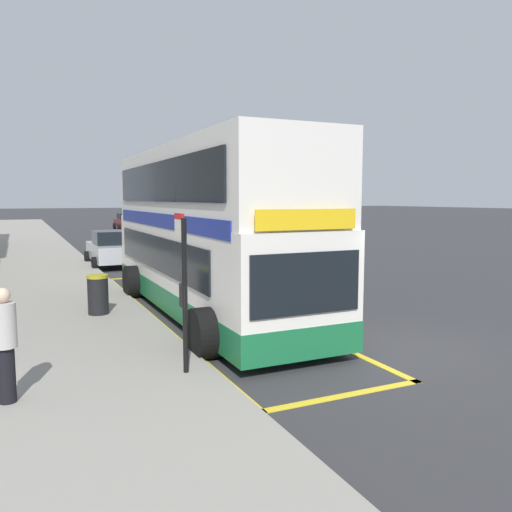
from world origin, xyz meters
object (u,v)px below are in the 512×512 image
bus_stop_sign (183,280)px  litter_bin (98,294)px  pedestrian_waiting_near_sign (5,341)px  parked_car_maroon_across (126,221)px  double_decker_bus (205,237)px  parked_car_silver_behind (112,249)px  parked_car_silver_distant (180,226)px

bus_stop_sign → litter_bin: 5.27m
litter_bin → pedestrian_waiting_near_sign: bearing=-110.6°
bus_stop_sign → parked_car_maroon_across: 43.77m
double_decker_bus → parked_car_maroon_across: 38.80m
parked_car_maroon_across → pedestrian_waiting_near_sign: pedestrian_waiting_near_sign is taller
double_decker_bus → bus_stop_sign: 5.16m
parked_car_silver_behind → litter_bin: bearing=78.6°
parked_car_silver_behind → pedestrian_waiting_near_sign: bearing=75.3°
bus_stop_sign → pedestrian_waiting_near_sign: 2.82m
double_decker_bus → parked_car_silver_behind: 10.92m
bus_stop_sign → litter_bin: bearing=98.0°
bus_stop_sign → parked_car_silver_behind: size_ratio=0.64×
pedestrian_waiting_near_sign → litter_bin: size_ratio=1.67×
double_decker_bus → parked_car_silver_distant: bearing=74.8°
parked_car_maroon_across → pedestrian_waiting_near_sign: bearing=-102.8°
parked_car_maroon_across → parked_car_silver_distant: (2.36, -10.68, 0.00)m
parked_car_maroon_across → litter_bin: bearing=-101.6°
bus_stop_sign → parked_car_silver_behind: bus_stop_sign is taller
double_decker_bus → bus_stop_sign: (-2.05, -4.72, -0.34)m
double_decker_bus → bus_stop_sign: bearing=-113.4°
parked_car_silver_distant → bus_stop_sign: bearing=-104.9°
double_decker_bus → parked_car_maroon_across: double_decker_bus is taller
pedestrian_waiting_near_sign → parked_car_silver_distant: bearing=69.4°
parked_car_silver_distant → pedestrian_waiting_near_sign: (-12.33, -32.71, 0.26)m
parked_car_maroon_across → parked_car_silver_behind: 28.23m
double_decker_bus → pedestrian_waiting_near_sign: (-4.78, -4.95, -1.01)m
parked_car_silver_distant → litter_bin: size_ratio=4.16×
parked_car_silver_behind → double_decker_bus: bearing=93.5°
double_decker_bus → parked_car_silver_distant: (7.55, 27.76, -1.26)m
double_decker_bus → pedestrian_waiting_near_sign: 6.95m
double_decker_bus → parked_car_silver_distant: size_ratio=2.54×
bus_stop_sign → parked_car_maroon_across: bus_stop_sign is taller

